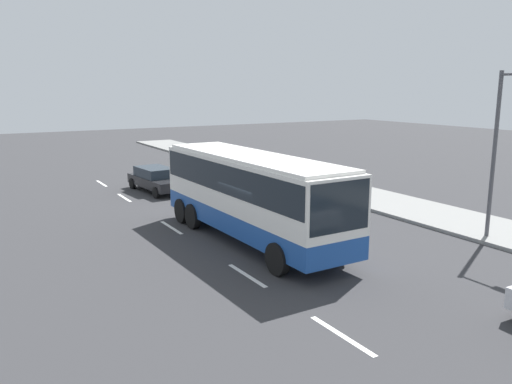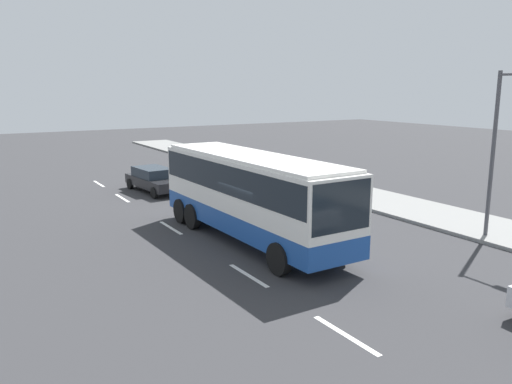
% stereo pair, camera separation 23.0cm
% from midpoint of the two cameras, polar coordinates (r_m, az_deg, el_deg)
% --- Properties ---
extents(ground_plane, '(120.00, 120.00, 0.00)m').
position_cam_midpoint_polar(ground_plane, '(19.73, 0.94, -6.23)').
color(ground_plane, '#333335').
extents(sidewalk_curb, '(80.00, 4.00, 0.15)m').
position_cam_midpoint_polar(sidewalk_curb, '(25.92, 19.55, -2.39)').
color(sidewalk_curb, gray).
rests_on(sidewalk_curb, ground_plane).
extents(lane_centreline, '(40.22, 0.16, 0.01)m').
position_cam_midpoint_polar(lane_centreline, '(15.49, 2.72, -11.33)').
color(lane_centreline, white).
rests_on(lane_centreline, ground_plane).
extents(coach_bus, '(10.68, 2.89, 3.48)m').
position_cam_midpoint_polar(coach_bus, '(20.03, -0.23, 0.41)').
color(coach_bus, '#1E4C9E').
rests_on(coach_bus, ground_plane).
extents(car_black_sedan, '(4.86, 2.25, 1.42)m').
position_cam_midpoint_polar(car_black_sedan, '(30.68, -10.89, 1.46)').
color(car_black_sedan, black).
rests_on(car_black_sedan, ground_plane).
extents(street_lamp, '(1.75, 0.24, 6.54)m').
position_cam_midpoint_polar(street_lamp, '(22.02, 25.88, 4.94)').
color(street_lamp, '#47474C').
rests_on(street_lamp, sidewalk_curb).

